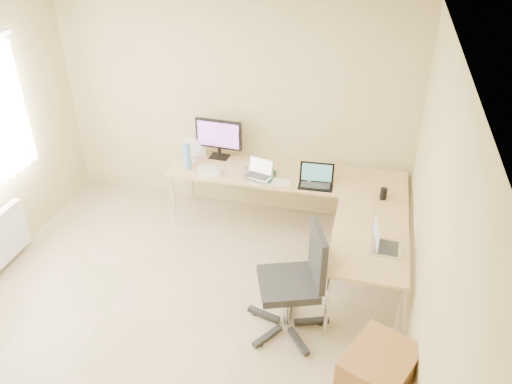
% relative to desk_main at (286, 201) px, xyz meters
% --- Properties ---
extents(floor, '(4.50, 4.50, 0.00)m').
position_rel_desk_main_xyz_m(floor, '(-0.72, -1.85, -0.36)').
color(floor, tan).
rests_on(floor, ground).
extents(ceiling, '(4.50, 4.50, 0.00)m').
position_rel_desk_main_xyz_m(ceiling, '(-0.72, -1.85, 2.24)').
color(ceiling, white).
rests_on(ceiling, ground).
extents(wall_back, '(4.50, 0.00, 4.50)m').
position_rel_desk_main_xyz_m(wall_back, '(-0.72, 0.40, 0.93)').
color(wall_back, '#D1BD85').
rests_on(wall_back, ground).
extents(wall_right, '(0.00, 4.50, 4.50)m').
position_rel_desk_main_xyz_m(wall_right, '(1.38, -1.85, 0.93)').
color(wall_right, '#D1BD85').
rests_on(wall_right, ground).
extents(desk_main, '(2.65, 0.70, 0.73)m').
position_rel_desk_main_xyz_m(desk_main, '(0.00, 0.00, 0.00)').
color(desk_main, tan).
rests_on(desk_main, ground).
extents(desk_return, '(0.70, 1.30, 0.73)m').
position_rel_desk_main_xyz_m(desk_return, '(0.98, -1.00, 0.00)').
color(desk_return, tan).
rests_on(desk_return, ground).
extents(monitor, '(0.57, 0.22, 0.48)m').
position_rel_desk_main_xyz_m(monitor, '(-0.85, 0.20, 0.61)').
color(monitor, black).
rests_on(monitor, desk_main).
extents(book_stack, '(0.21, 0.28, 0.04)m').
position_rel_desk_main_xyz_m(book_stack, '(-0.22, -0.16, 0.39)').
color(book_stack, '#205848').
rests_on(book_stack, desk_main).
extents(laptop_center, '(0.35, 0.30, 0.19)m').
position_rel_desk_main_xyz_m(laptop_center, '(-0.28, -0.23, 0.51)').
color(laptop_center, '#AAAAAF').
rests_on(laptop_center, desk_main).
extents(laptop_black, '(0.38, 0.29, 0.23)m').
position_rel_desk_main_xyz_m(laptop_black, '(0.35, -0.20, 0.48)').
color(laptop_black, black).
rests_on(laptop_black, desk_main).
extents(keyboard, '(0.47, 0.17, 0.02)m').
position_rel_desk_main_xyz_m(keyboard, '(-0.15, -0.24, 0.38)').
color(keyboard, white).
rests_on(keyboard, desk_main).
extents(mouse, '(0.12, 0.10, 0.04)m').
position_rel_desk_main_xyz_m(mouse, '(0.27, -0.12, 0.38)').
color(mouse, white).
rests_on(mouse, desk_main).
extents(mug, '(0.11, 0.11, 0.08)m').
position_rel_desk_main_xyz_m(mug, '(-0.72, -0.21, 0.41)').
color(mug, silver).
rests_on(mug, desk_main).
extents(cd_stack, '(0.13, 0.13, 0.03)m').
position_rel_desk_main_xyz_m(cd_stack, '(-0.44, -0.02, 0.38)').
color(cd_stack, '#B9B6CA').
rests_on(cd_stack, desk_main).
extents(water_bottle, '(0.11, 0.11, 0.30)m').
position_rel_desk_main_xyz_m(water_bottle, '(-1.13, -0.15, 0.51)').
color(water_bottle, '#5993D5').
rests_on(water_bottle, desk_main).
extents(papers, '(0.31, 0.36, 0.01)m').
position_rel_desk_main_xyz_m(papers, '(-0.88, -0.17, 0.37)').
color(papers, beige).
rests_on(papers, desk_main).
extents(white_box, '(0.23, 0.20, 0.07)m').
position_rel_desk_main_xyz_m(white_box, '(-1.13, 0.20, 0.40)').
color(white_box, silver).
rests_on(white_box, desk_main).
extents(desk_fan, '(0.25, 0.25, 0.29)m').
position_rel_desk_main_xyz_m(desk_fan, '(-1.13, 0.04, 0.51)').
color(desk_fan, white).
rests_on(desk_fan, desk_main).
extents(black_cup, '(0.08, 0.08, 0.12)m').
position_rel_desk_main_xyz_m(black_cup, '(1.07, -0.30, 0.43)').
color(black_cup, black).
rests_on(black_cup, desk_main).
extents(laptop_return, '(0.35, 0.28, 0.23)m').
position_rel_desk_main_xyz_m(laptop_return, '(1.13, -1.16, 0.48)').
color(laptop_return, silver).
rests_on(laptop_return, desk_return).
extents(office_chair, '(0.83, 0.83, 1.08)m').
position_rel_desk_main_xyz_m(office_chair, '(0.32, -1.59, 0.13)').
color(office_chair, black).
rests_on(office_chair, ground).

